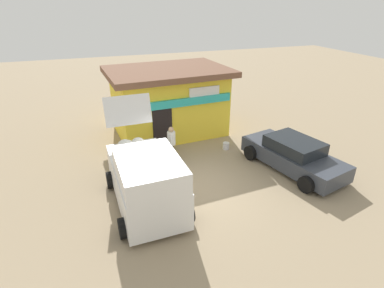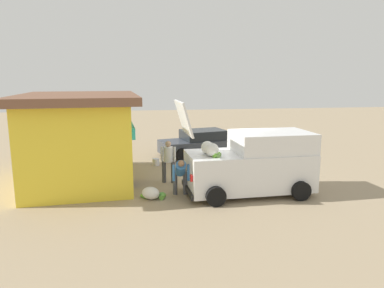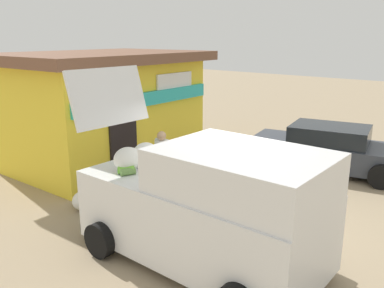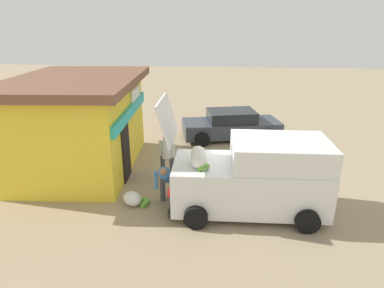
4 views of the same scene
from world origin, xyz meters
name	(u,v)px [view 2 (image 2 of 4)]	position (x,y,z in m)	size (l,w,h in m)	color
ground_plane	(222,179)	(0.00, 0.00, 0.00)	(60.00, 60.00, 0.00)	#9E896B
storefront_bar	(81,137)	(0.60, 5.29, 1.68)	(6.07, 4.53, 3.28)	yellow
delivery_van	(253,163)	(-1.83, -0.60, 1.03)	(2.35, 4.51, 3.15)	white
parked_sedan	(203,143)	(4.28, -0.10, 0.61)	(2.81, 4.60, 1.29)	#383D47
vendor_standing	(168,159)	(-0.19, 2.10, 0.91)	(0.42, 0.55, 1.58)	#4C4C51
customer_bending	(181,173)	(-1.79, 1.85, 0.80)	(0.73, 0.57, 1.30)	#4C4C51
unloaded_banana_pile	(151,194)	(-1.90, 2.82, 0.17)	(0.76, 0.89, 0.40)	silver
paint_bucket	(156,162)	(2.50, 2.40, 0.16)	(0.31, 0.31, 0.31)	silver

